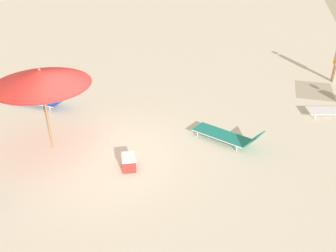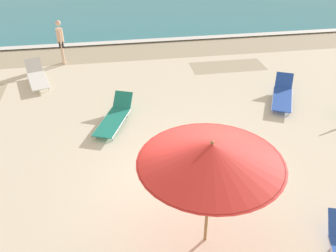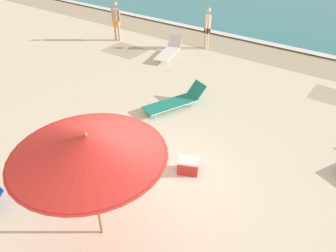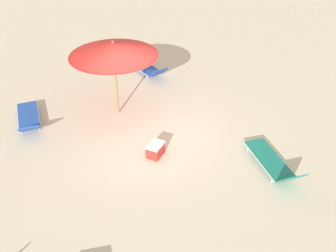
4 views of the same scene
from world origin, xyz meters
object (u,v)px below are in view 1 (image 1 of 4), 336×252
object	(u,v)px
beach_umbrella	(41,78)
cooler_box	(129,162)
sun_lounger_mid_beach_pair_a	(43,100)
sun_lounger_under_umbrella	(228,136)

from	to	relation	value
beach_umbrella	cooler_box	xyz separation A→B (m)	(0.40, 2.47, -1.94)
beach_umbrella	cooler_box	distance (m)	3.16
sun_lounger_mid_beach_pair_a	cooler_box	size ratio (longest dim) A/B	3.58
beach_umbrella	sun_lounger_under_umbrella	bearing A→B (deg)	108.13
beach_umbrella	sun_lounger_under_umbrella	size ratio (longest dim) A/B	1.22
sun_lounger_mid_beach_pair_a	cooler_box	xyz separation A→B (m)	(2.76, 4.17, -0.03)
sun_lounger_under_umbrella	sun_lounger_mid_beach_pair_a	size ratio (longest dim) A/B	0.99
cooler_box	sun_lounger_mid_beach_pair_a	bearing A→B (deg)	-147.89
beach_umbrella	sun_lounger_mid_beach_pair_a	world-z (taller)	beach_umbrella
sun_lounger_mid_beach_pair_a	cooler_box	world-z (taller)	sun_lounger_mid_beach_pair_a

